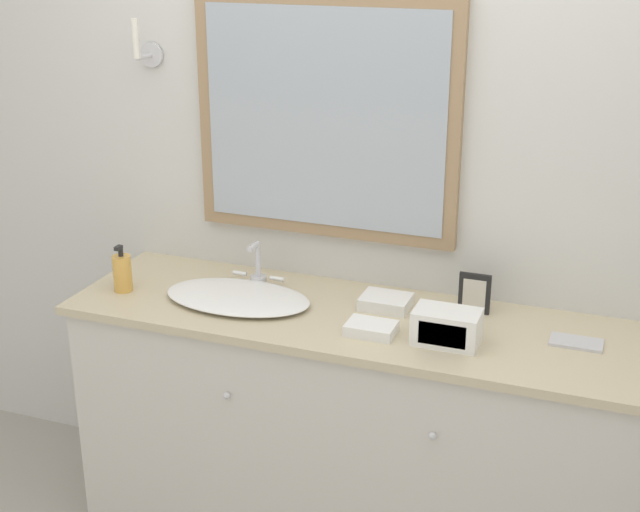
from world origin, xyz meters
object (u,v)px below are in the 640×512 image
(soap_bottle, at_px, (122,273))
(appliance_box, at_px, (446,327))
(sink_basin, at_px, (238,296))
(picture_frame, at_px, (474,293))

(soap_bottle, xyz_separation_m, appliance_box, (1.19, -0.01, -0.01))
(sink_basin, distance_m, picture_frame, 0.82)
(sink_basin, distance_m, appliance_box, 0.76)
(appliance_box, bearing_deg, sink_basin, 174.61)
(soap_bottle, distance_m, appliance_box, 1.19)
(sink_basin, bearing_deg, soap_bottle, -171.93)
(sink_basin, xyz_separation_m, soap_bottle, (-0.43, -0.06, 0.05))
(soap_bottle, height_order, picture_frame, soap_bottle)
(sink_basin, distance_m, soap_bottle, 0.44)
(soap_bottle, bearing_deg, appliance_box, -0.52)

